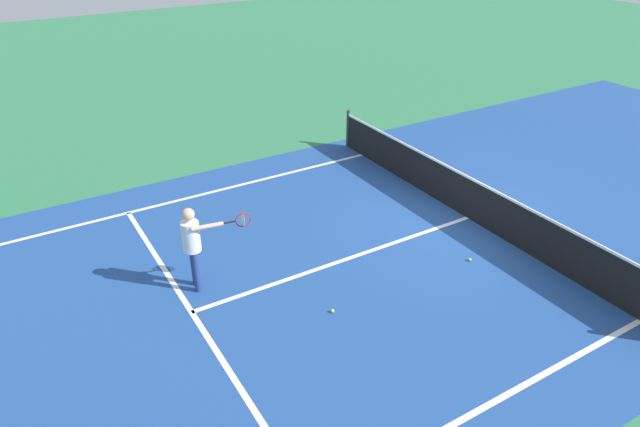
# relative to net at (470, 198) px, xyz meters

# --- Properties ---
(ground_plane) EXTENTS (60.00, 60.00, 0.00)m
(ground_plane) POSITION_rel_net_xyz_m (0.00, 0.00, -0.49)
(ground_plane) COLOR #337F51
(court_surface_inbounds) EXTENTS (10.62, 24.40, 0.00)m
(court_surface_inbounds) POSITION_rel_net_xyz_m (0.00, 0.00, -0.49)
(court_surface_inbounds) COLOR #234C93
(court_surface_inbounds) RESTS_ON ground_plane
(line_sideline_left) EXTENTS (0.10, 11.89, 0.01)m
(line_sideline_left) POSITION_rel_net_xyz_m (-4.11, -5.95, -0.49)
(line_sideline_left) COLOR white
(line_sideline_left) RESTS_ON ground_plane
(line_service_near) EXTENTS (8.22, 0.10, 0.01)m
(line_service_near) POSITION_rel_net_xyz_m (0.00, -6.40, -0.49)
(line_service_near) COLOR white
(line_service_near) RESTS_ON ground_plane
(line_center_service) EXTENTS (0.10, 6.40, 0.01)m
(line_center_service) POSITION_rel_net_xyz_m (0.00, -3.20, -0.49)
(line_center_service) COLOR white
(line_center_service) RESTS_ON ground_plane
(net) EXTENTS (9.76, 0.09, 1.07)m
(net) POSITION_rel_net_xyz_m (0.00, 0.00, 0.00)
(net) COLOR #33383D
(net) RESTS_ON ground_plane
(player_near) EXTENTS (0.65, 1.16, 1.64)m
(player_near) POSITION_rel_net_xyz_m (-0.62, -6.03, 0.52)
(player_near) COLOR navy
(player_near) RESTS_ON ground_plane
(tennis_ball_near_net) EXTENTS (0.07, 0.07, 0.07)m
(tennis_ball_near_net) POSITION_rel_net_xyz_m (1.30, -1.18, -0.46)
(tennis_ball_near_net) COLOR #CCE033
(tennis_ball_near_net) RESTS_ON ground_plane
(tennis_ball_mid_court) EXTENTS (0.07, 0.07, 0.07)m
(tennis_ball_mid_court) POSITION_rel_net_xyz_m (1.25, -4.33, -0.46)
(tennis_ball_mid_court) COLOR #CCE033
(tennis_ball_mid_court) RESTS_ON ground_plane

